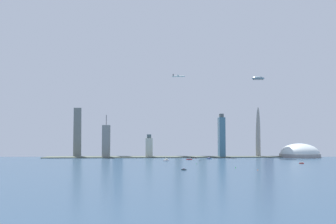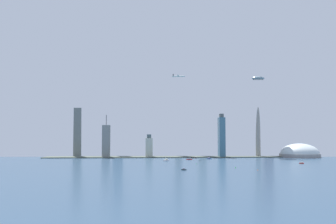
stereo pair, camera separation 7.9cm
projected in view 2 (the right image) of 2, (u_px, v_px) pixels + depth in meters
ground_plane at (208, 174)px, 546.25m from camera, size 6000.00×6000.00×0.00m
waterfront_pier at (180, 157)px, 980.08m from camera, size 684.39×62.95×2.07m
observation_tower at (257, 99)px, 1007.61m from camera, size 39.85×39.85×319.14m
stadium_dome at (300, 154)px, 979.52m from camera, size 102.09×102.09×52.14m
skyscraper_0 at (149, 147)px, 974.48m from camera, size 17.84×19.80×58.49m
skyscraper_1 at (222, 137)px, 975.94m from camera, size 15.25×25.77×111.22m
skyscraper_2 at (118, 129)px, 1041.16m from camera, size 27.21×13.62×149.21m
skyscraper_3 at (268, 128)px, 1025.26m from camera, size 25.20×17.69×178.99m
skyscraper_4 at (78, 132)px, 1002.06m from camera, size 19.81×14.36×134.63m
skyscraper_5 at (178, 125)px, 1022.04m from camera, size 17.60×24.12×169.10m
skyscraper_6 at (106, 141)px, 966.15m from camera, size 19.17×20.27×108.31m
skyscraper_7 at (202, 128)px, 1018.23m from camera, size 20.58×22.31×151.65m
boat_0 at (166, 160)px, 831.83m from camera, size 13.87×17.01×11.53m
boat_1 at (184, 169)px, 609.07m from camera, size 8.67×6.54×3.28m
boat_2 at (302, 163)px, 753.56m from camera, size 8.22×8.54×9.43m
boat_3 at (189, 159)px, 876.87m from camera, size 14.33×6.59×3.83m
boat_4 at (209, 158)px, 904.69m from camera, size 12.21×6.91×3.89m
channel_buoy_0 at (196, 164)px, 740.10m from camera, size 1.39×1.39×1.91m
channel_buoy_1 at (236, 168)px, 647.70m from camera, size 1.99×1.99×1.86m
channel_buoy_2 at (258, 170)px, 606.29m from camera, size 1.62×1.62×1.73m
airplane at (178, 76)px, 960.73m from camera, size 31.86×33.08×7.80m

